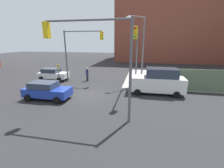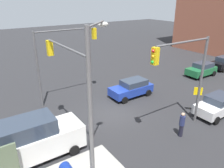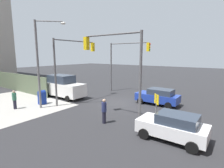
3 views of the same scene
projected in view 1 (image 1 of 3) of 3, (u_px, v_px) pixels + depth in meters
ground_plane at (88, 95)px, 15.14m from camera, size 120.00×120.00×0.00m
sidewalk_corner at (168, 78)px, 21.94m from camera, size 12.00×12.00×0.01m
building_warehouse_north at (176, 27)px, 42.09m from camera, size 32.00×18.00×18.38m
traffic_signal_nw_corner at (80, 46)px, 18.61m from camera, size 5.15×0.36×6.50m
traffic_signal_se_corner at (95, 50)px, 9.20m from camera, size 5.74×0.36×6.50m
traffic_signal_ne_corner at (136, 47)px, 15.21m from camera, size 0.36×5.71×6.50m
street_lamp_corner at (141, 46)px, 18.16m from camera, size 2.10×1.95×8.00m
warning_sign_two_way at (58, 70)px, 19.33m from camera, size 0.48×0.48×2.40m
mailbox_blue at (150, 79)px, 18.48m from camera, size 0.56×0.64×1.43m
sedan_white at (53, 74)px, 20.73m from camera, size 3.93×2.02×1.62m
hatchback_blue at (47, 90)px, 13.79m from camera, size 4.20×2.02×1.62m
van_white_delivery at (157, 81)px, 15.21m from camera, size 5.40×2.32×2.62m
pedestrian_crossing at (87, 74)px, 20.16m from camera, size 0.36×0.36×1.83m
pedestrian_waiting at (153, 74)px, 20.60m from camera, size 0.36×0.36×1.75m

